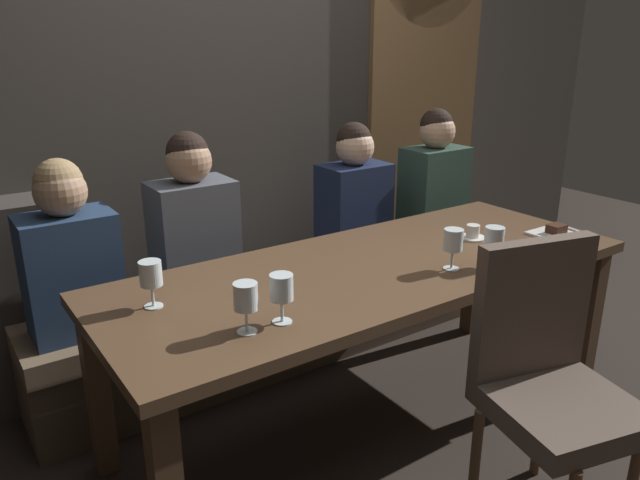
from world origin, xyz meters
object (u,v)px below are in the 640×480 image
(banquette_bench, at_px, (284,317))
(diner_far_end, at_px, (354,196))
(wine_glass_center_front, at_px, (494,240))
(espresso_cup, at_px, (473,233))
(chair_near_side, at_px, (548,370))
(dining_table, at_px, (373,285))
(wine_glass_near_right, at_px, (453,241))
(wine_glass_far_right, at_px, (246,299))
(diner_bearded, at_px, (193,223))
(diner_redhead, at_px, (69,254))
(diner_near_end, at_px, (434,180))
(wine_glass_near_left, at_px, (281,289))
(wine_glass_end_right, at_px, (151,275))
(dessert_plate, at_px, (555,232))
(fork_on_table, at_px, (576,231))

(banquette_bench, relative_size, diner_far_end, 3.38)
(wine_glass_center_front, relative_size, espresso_cup, 1.37)
(chair_near_side, bearing_deg, diner_far_end, 78.19)
(dining_table, height_order, banquette_bench, dining_table)
(chair_near_side, distance_m, wine_glass_near_right, 0.60)
(wine_glass_far_right, bearing_deg, wine_glass_near_right, 0.94)
(wine_glass_near_right, bearing_deg, diner_bearded, 126.43)
(diner_far_end, bearing_deg, chair_near_side, -101.81)
(diner_redhead, bearing_deg, wine_glass_center_front, -35.06)
(diner_bearded, bearing_deg, wine_glass_near_right, -53.57)
(diner_near_end, height_order, wine_glass_far_right, diner_near_end)
(chair_near_side, height_order, wine_glass_near_left, chair_near_side)
(dining_table, height_order, diner_redhead, diner_redhead)
(diner_redhead, relative_size, wine_glass_end_right, 4.40)
(chair_near_side, distance_m, wine_glass_far_right, 1.03)
(banquette_bench, distance_m, diner_far_end, 0.74)
(wine_glass_center_front, distance_m, espresso_cup, 0.36)
(wine_glass_near_left, height_order, dessert_plate, wine_glass_near_left)
(diner_near_end, distance_m, dessert_plate, 0.88)
(wine_glass_end_right, distance_m, fork_on_table, 1.95)
(diner_far_end, height_order, dessert_plate, diner_far_end)
(wine_glass_far_right, bearing_deg, diner_far_end, 39.48)
(wine_glass_end_right, height_order, espresso_cup, wine_glass_end_right)
(diner_redhead, distance_m, wine_glass_end_right, 0.58)
(banquette_bench, distance_m, dessert_plate, 1.38)
(wine_glass_end_right, xyz_separation_m, dessert_plate, (1.79, -0.30, -0.10))
(wine_glass_far_right, distance_m, dessert_plate, 1.62)
(banquette_bench, height_order, wine_glass_far_right, wine_glass_far_right)
(banquette_bench, xyz_separation_m, diner_far_end, (0.47, 0.03, 0.57))
(wine_glass_far_right, distance_m, fork_on_table, 1.76)
(banquette_bench, height_order, wine_glass_near_left, wine_glass_near_left)
(dining_table, xyz_separation_m, diner_bearded, (-0.46, 0.71, 0.16))
(diner_far_end, relative_size, espresso_cup, 6.16)
(wine_glass_center_front, xyz_separation_m, wine_glass_near_left, (-0.94, 0.05, 0.00))
(dining_table, xyz_separation_m, wine_glass_near_right, (0.22, -0.21, 0.20))
(chair_near_side, xyz_separation_m, espresso_cup, (0.42, 0.72, 0.21))
(wine_glass_far_right, bearing_deg, fork_on_table, 0.67)
(diner_bearded, height_order, wine_glass_near_right, diner_bearded)
(diner_far_end, height_order, wine_glass_near_left, diner_far_end)
(banquette_bench, height_order, wine_glass_center_front, wine_glass_center_front)
(wine_glass_end_right, relative_size, fork_on_table, 0.96)
(wine_glass_near_right, distance_m, dessert_plate, 0.71)
(dining_table, xyz_separation_m, espresso_cup, (0.58, -0.00, 0.11))
(diner_far_end, xyz_separation_m, fork_on_table, (0.59, -0.93, -0.06))
(dining_table, bearing_deg, fork_on_table, -10.95)
(banquette_bench, bearing_deg, diner_bearded, 178.64)
(chair_near_side, distance_m, diner_far_end, 1.50)
(diner_redhead, relative_size, dessert_plate, 3.80)
(diner_near_end, bearing_deg, diner_bearded, 179.18)
(diner_bearded, xyz_separation_m, wine_glass_near_left, (-0.11, -0.94, 0.04))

